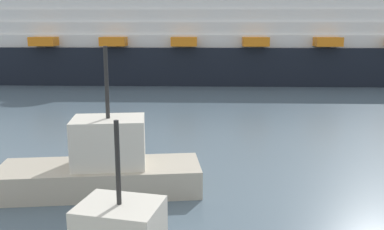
# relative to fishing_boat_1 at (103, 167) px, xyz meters

# --- Properties ---
(fishing_boat_1) EXTENTS (9.22, 4.51, 6.44)m
(fishing_boat_1) POSITION_rel_fishing_boat_1_xyz_m (0.00, 0.00, 0.00)
(fishing_boat_1) COLOR #BCB29E
(fishing_boat_1) RESTS_ON ground_plane
(channel_buoy_1) EXTENTS (0.54, 0.54, 1.47)m
(channel_buoy_1) POSITION_rel_fishing_boat_1_xyz_m (-0.40, 6.62, -0.87)
(channel_buoy_1) COLOR orange
(channel_buoy_1) RESTS_ON ground_plane
(cruise_ship) EXTENTS (85.43, 17.02, 15.03)m
(cruise_ship) POSITION_rel_fishing_boat_1_xyz_m (8.00, 40.03, 3.67)
(cruise_ship) COLOR black
(cruise_ship) RESTS_ON ground_plane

